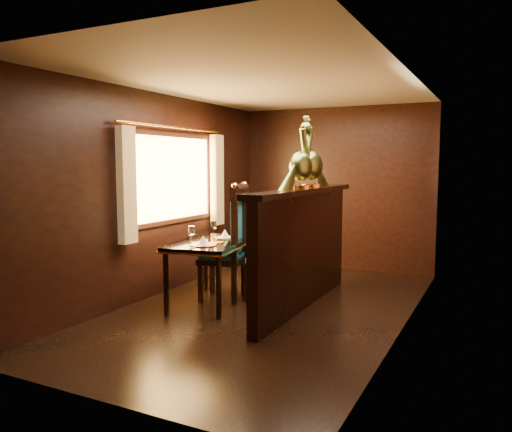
% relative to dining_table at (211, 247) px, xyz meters
% --- Properties ---
extents(ground, '(5.00, 5.00, 0.00)m').
position_rel_dining_table_xyz_m(ground, '(0.70, 0.04, -0.66)').
color(ground, black).
rests_on(ground, ground).
extents(room_shell, '(3.04, 5.04, 2.52)m').
position_rel_dining_table_xyz_m(room_shell, '(0.62, 0.06, 0.92)').
color(room_shell, black).
rests_on(room_shell, ground).
extents(partition, '(0.26, 2.70, 1.36)m').
position_rel_dining_table_xyz_m(partition, '(1.02, 0.34, 0.05)').
color(partition, black).
rests_on(partition, ground).
extents(dining_table, '(0.95, 1.35, 0.94)m').
position_rel_dining_table_xyz_m(dining_table, '(0.00, 0.00, 0.00)').
color(dining_table, black).
rests_on(dining_table, ground).
extents(chair_left, '(0.61, 0.63, 1.42)m').
position_rel_dining_table_xyz_m(chair_left, '(0.17, 0.23, 0.07)').
color(chair_left, black).
rests_on(chair_left, ground).
extents(chair_right, '(0.60, 0.62, 1.29)m').
position_rel_dining_table_xyz_m(chair_right, '(0.58, 0.51, 0.01)').
color(chair_right, black).
rests_on(chair_right, ground).
extents(peacock_left, '(0.25, 0.66, 0.78)m').
position_rel_dining_table_xyz_m(peacock_left, '(1.03, 0.23, 1.09)').
color(peacock_left, '#194C39').
rests_on(peacock_left, partition).
extents(peacock_right, '(0.25, 0.68, 0.81)m').
position_rel_dining_table_xyz_m(peacock_right, '(1.03, 0.58, 1.10)').
color(peacock_right, '#194C39').
rests_on(peacock_right, partition).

